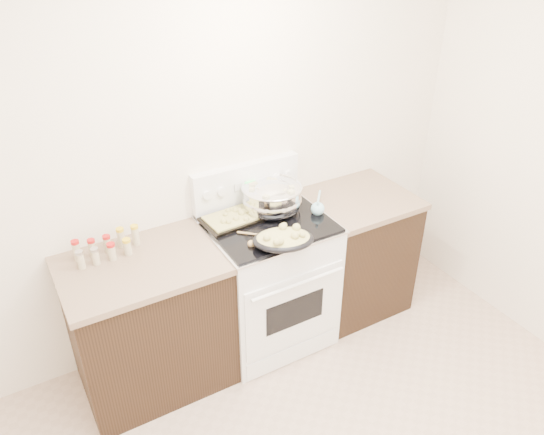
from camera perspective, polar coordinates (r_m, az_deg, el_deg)
room_shell at (r=1.80m, az=12.16°, el=-3.03°), size 4.10×3.60×2.75m
counter_left at (r=3.40m, az=-12.98°, el=-10.98°), size 0.93×0.67×0.92m
counter_right at (r=3.97m, az=8.75°, el=-3.59°), size 0.73×0.67×0.92m
kitchen_range at (r=3.61m, az=-0.43°, el=-6.57°), size 0.78×0.73×1.22m
mixing_bowl at (r=3.43m, az=0.01°, el=2.11°), size 0.52×0.52×0.23m
roasting_pan at (r=3.10m, az=1.23°, el=-2.31°), size 0.43×0.37×0.12m
baking_sheet at (r=3.36m, az=-4.24°, el=-0.08°), size 0.38×0.28×0.06m
wooden_spoon at (r=3.15m, az=-2.02°, el=-2.47°), size 0.20×0.19×0.04m
blue_ladle at (r=3.45m, az=4.95°, el=1.06°), size 0.21×0.25×0.11m
spice_jars at (r=3.19m, az=-17.39°, el=-3.03°), size 0.38×0.15×0.13m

